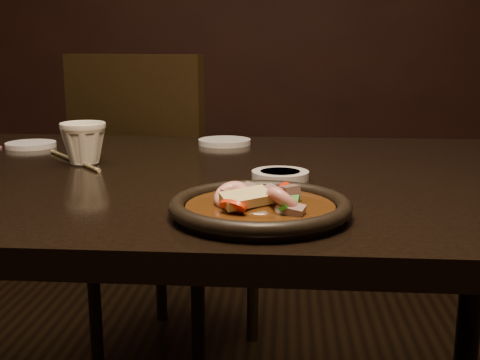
# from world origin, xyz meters

# --- Properties ---
(table) EXTENTS (1.60, 0.90, 0.75)m
(table) POSITION_xyz_m (0.00, 0.00, 0.67)
(table) COLOR black
(table) RESTS_ON floor
(chair) EXTENTS (0.59, 0.59, 0.96)m
(chair) POSITION_xyz_m (-0.12, 0.63, 0.52)
(chair) COLOR black
(chair) RESTS_ON floor
(plate) EXTENTS (0.25, 0.25, 0.03)m
(plate) POSITION_xyz_m (0.22, -0.30, 0.76)
(plate) COLOR black
(plate) RESTS_ON table
(stirfry) EXTENTS (0.13, 0.14, 0.05)m
(stirfry) POSITION_xyz_m (0.22, -0.30, 0.77)
(stirfry) COLOR #3D210B
(stirfry) RESTS_ON plate
(soy_dish) EXTENTS (0.10, 0.10, 0.01)m
(soy_dish) POSITION_xyz_m (0.24, -0.06, 0.76)
(soy_dish) COLOR silver
(soy_dish) RESTS_ON table
(saucer_left) EXTENTS (0.11, 0.11, 0.01)m
(saucer_left) POSITION_xyz_m (-0.34, 0.24, 0.76)
(saucer_left) COLOR silver
(saucer_left) RESTS_ON table
(saucer_right) EXTENTS (0.12, 0.12, 0.01)m
(saucer_right) POSITION_xyz_m (0.10, 0.32, 0.76)
(saucer_right) COLOR silver
(saucer_right) RESTS_ON table
(tea_cup) EXTENTS (0.11, 0.10, 0.09)m
(tea_cup) POSITION_xyz_m (-0.14, 0.05, 0.79)
(tea_cup) COLOR white
(tea_cup) RESTS_ON table
(chopsticks) EXTENTS (0.17, 0.20, 0.01)m
(chopsticks) POSITION_xyz_m (-0.17, 0.07, 0.75)
(chopsticks) COLOR tan
(chopsticks) RESTS_ON table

